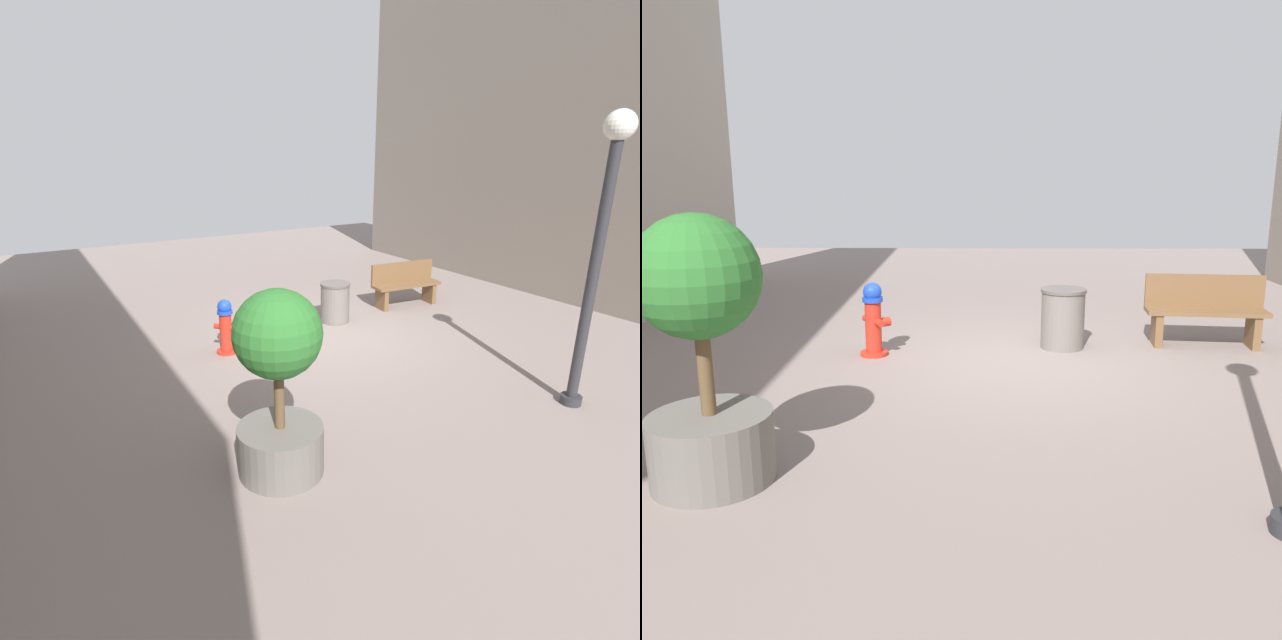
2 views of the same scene
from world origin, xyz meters
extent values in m
plane|color=gray|center=(0.00, 0.00, 0.00)|extent=(23.40, 23.40, 0.00)
cylinder|color=red|center=(1.87, -0.23, 0.03)|extent=(0.35, 0.35, 0.05)
cylinder|color=red|center=(1.87, -0.23, 0.38)|extent=(0.21, 0.21, 0.65)
cylinder|color=blue|center=(1.87, -0.23, 0.73)|extent=(0.26, 0.26, 0.06)
sphere|color=blue|center=(1.87, -0.23, 0.83)|extent=(0.24, 0.24, 0.24)
cylinder|color=red|center=(1.96, -0.35, 0.46)|extent=(0.15, 0.16, 0.09)
cylinder|color=red|center=(1.78, -0.12, 0.46)|extent=(0.15, 0.16, 0.09)
cylinder|color=red|center=(1.74, -0.33, 0.42)|extent=(0.18, 0.18, 0.12)
cube|color=brown|center=(-3.15, -0.68, 0.23)|extent=(0.14, 0.40, 0.45)
cube|color=brown|center=(-1.90, -0.80, 0.23)|extent=(0.14, 0.40, 0.45)
cube|color=brown|center=(-2.52, -0.74, 0.48)|extent=(1.60, 0.59, 0.06)
cube|color=brown|center=(-2.54, -0.93, 0.73)|extent=(1.57, 0.21, 0.44)
cylinder|color=slate|center=(2.60, 3.24, 0.27)|extent=(0.93, 0.93, 0.54)
cylinder|color=brown|center=(2.60, 3.24, 0.93)|extent=(0.11, 0.11, 0.78)
sphere|color=#2D722D|center=(2.60, 3.24, 1.60)|extent=(0.92, 0.92, 0.92)
cylinder|color=#2D2D33|center=(-1.51, 3.94, 0.06)|extent=(0.28, 0.28, 0.12)
cylinder|color=#2D2D33|center=(-1.51, 3.94, 1.79)|extent=(0.14, 0.14, 3.35)
sphere|color=white|center=(-1.51, 3.94, 3.59)|extent=(0.36, 0.36, 0.36)
cylinder|color=slate|center=(-0.60, -0.65, 0.38)|extent=(0.57, 0.57, 0.76)
cylinder|color=#5B5551|center=(-0.60, -0.65, 0.78)|extent=(0.60, 0.60, 0.04)
camera|label=1|loc=(4.66, 7.49, 3.36)|focal=28.39mm
camera|label=2|loc=(0.60, 7.87, 2.36)|focal=36.79mm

